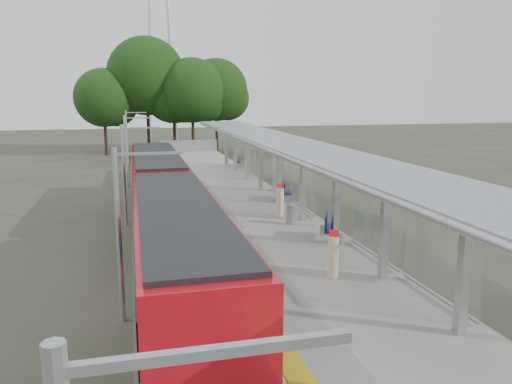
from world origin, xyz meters
The scene contains 15 objects.
trackbed centered at (-4.50, 20.00, 0.12)m, with size 3.00×70.00×0.24m, color #59544C.
platform centered at (0.00, 20.00, 0.50)m, with size 6.00×50.00×1.00m, color gray.
tactile_strip centered at (-2.55, 20.00, 1.01)m, with size 0.60×50.00×0.02m, color gold.
end_fence centered at (0.00, 44.95, 1.60)m, with size 6.00×0.10×1.20m, color #9EA0A5.
train centered at (-4.50, 14.00, 2.05)m, with size 2.74×27.60×3.62m.
canopy centered at (1.61, 16.19, 4.20)m, with size 3.27×38.00×3.66m.
pylon centered at (-1.00, 73.00, 19.00)m, with size 8.00×4.00×38.00m, color #9EA0A5, non-canonical shape.
tree_cluster centered at (-1.48, 52.77, 7.83)m, with size 20.36×10.75×13.68m.
catenary_masts centered at (-6.22, 19.00, 2.91)m, with size 2.08×48.16×5.40m.
bench_near centered at (1.96, 10.57, 1.57)m, with size 1.10×1.64×1.08m.
bench_mid centered at (2.61, 18.65, 1.54)m, with size 0.84×1.56×1.02m.
bench_far centered at (2.62, 32.38, 1.51)m, with size 0.77×1.49×0.97m.
info_pillar_near centered at (0.46, 6.49, 1.69)m, with size 0.36×0.36×1.60m.
info_pillar_far centered at (1.18, 15.02, 1.71)m, with size 0.37×0.37×1.65m.
litter_bin centered at (1.23, 13.36, 1.46)m, with size 0.45×0.45×0.93m, color #9EA0A5.
Camera 1 is at (-5.76, -8.08, 6.91)m, focal length 35.00 mm.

